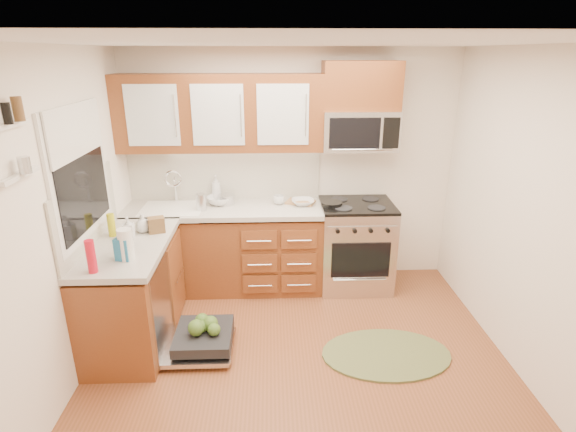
{
  "coord_description": "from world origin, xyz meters",
  "views": [
    {
      "loc": [
        -0.22,
        -3.0,
        2.44
      ],
      "look_at": [
        -0.07,
        0.85,
        1.03
      ],
      "focal_mm": 28.0,
      "sensor_mm": 36.0,
      "label": 1
    }
  ],
  "objects_px": {
    "stock_pot": "(226,199)",
    "cutting_board": "(301,202)",
    "upper_cabinets": "(220,113)",
    "range": "(355,245)",
    "microwave": "(359,130)",
    "sink": "(173,220)",
    "bowl_b": "(220,200)",
    "paper_towel_roll": "(126,244)",
    "skillet": "(332,204)",
    "bowl_a": "(303,202)",
    "rug": "(386,354)",
    "dishwasher": "(200,340)",
    "cup": "(279,200)"
  },
  "relations": [
    {
      "from": "cutting_board",
      "to": "bowl_a",
      "type": "height_order",
      "value": "bowl_a"
    },
    {
      "from": "range",
      "to": "microwave",
      "type": "xyz_separation_m",
      "value": [
        0.0,
        0.12,
        1.23
      ]
    },
    {
      "from": "upper_cabinets",
      "to": "range",
      "type": "relative_size",
      "value": 2.16
    },
    {
      "from": "sink",
      "to": "paper_towel_roll",
      "type": "xyz_separation_m",
      "value": [
        -0.1,
        -1.2,
        0.25
      ]
    },
    {
      "from": "stock_pot",
      "to": "cutting_board",
      "type": "relative_size",
      "value": 0.6
    },
    {
      "from": "range",
      "to": "cup",
      "type": "bearing_deg",
      "value": 173.55
    },
    {
      "from": "skillet",
      "to": "stock_pot",
      "type": "relative_size",
      "value": 1.24
    },
    {
      "from": "rug",
      "to": "bowl_b",
      "type": "relative_size",
      "value": 4.09
    },
    {
      "from": "paper_towel_roll",
      "to": "skillet",
      "type": "bearing_deg",
      "value": 33.53
    },
    {
      "from": "range",
      "to": "stock_pot",
      "type": "bearing_deg",
      "value": 175.36
    },
    {
      "from": "microwave",
      "to": "dishwasher",
      "type": "distance_m",
      "value": 2.55
    },
    {
      "from": "microwave",
      "to": "cup",
      "type": "xyz_separation_m",
      "value": [
        -0.82,
        -0.03,
        -0.73
      ]
    },
    {
      "from": "sink",
      "to": "skillet",
      "type": "height_order",
      "value": "skillet"
    },
    {
      "from": "sink",
      "to": "bowl_a",
      "type": "relative_size",
      "value": 2.64
    },
    {
      "from": "skillet",
      "to": "cutting_board",
      "type": "xyz_separation_m",
      "value": [
        -0.31,
        0.17,
        -0.04
      ]
    },
    {
      "from": "dishwasher",
      "to": "bowl_b",
      "type": "height_order",
      "value": "bowl_b"
    },
    {
      "from": "rug",
      "to": "cutting_board",
      "type": "distance_m",
      "value": 1.79
    },
    {
      "from": "microwave",
      "to": "upper_cabinets",
      "type": "bearing_deg",
      "value": 178.98
    },
    {
      "from": "skillet",
      "to": "cup",
      "type": "xyz_separation_m",
      "value": [
        -0.54,
        0.15,
        0.0
      ]
    },
    {
      "from": "sink",
      "to": "bowl_b",
      "type": "distance_m",
      "value": 0.52
    },
    {
      "from": "sink",
      "to": "stock_pot",
      "type": "height_order",
      "value": "stock_pot"
    },
    {
      "from": "bowl_a",
      "to": "paper_towel_roll",
      "type": "bearing_deg",
      "value": -138.85
    },
    {
      "from": "range",
      "to": "stock_pot",
      "type": "height_order",
      "value": "stock_pot"
    },
    {
      "from": "dishwasher",
      "to": "stock_pot",
      "type": "xyz_separation_m",
      "value": [
        0.16,
        1.24,
        0.88
      ]
    },
    {
      "from": "skillet",
      "to": "cup",
      "type": "distance_m",
      "value": 0.56
    },
    {
      "from": "bowl_a",
      "to": "cup",
      "type": "distance_m",
      "value": 0.25
    },
    {
      "from": "sink",
      "to": "skillet",
      "type": "distance_m",
      "value": 1.66
    },
    {
      "from": "range",
      "to": "sink",
      "type": "xyz_separation_m",
      "value": [
        -1.93,
        -0.01,
        0.33
      ]
    },
    {
      "from": "upper_cabinets",
      "to": "skillet",
      "type": "xyz_separation_m",
      "value": [
        1.12,
        -0.2,
        -0.9
      ]
    },
    {
      "from": "cutting_board",
      "to": "range",
      "type": "bearing_deg",
      "value": -11.49
    },
    {
      "from": "upper_cabinets",
      "to": "stock_pot",
      "type": "distance_m",
      "value": 0.9
    },
    {
      "from": "range",
      "to": "cutting_board",
      "type": "relative_size",
      "value": 3.22
    },
    {
      "from": "sink",
      "to": "cup",
      "type": "xyz_separation_m",
      "value": [
        1.11,
        0.1,
        0.17
      ]
    },
    {
      "from": "range",
      "to": "dishwasher",
      "type": "relative_size",
      "value": 1.36
    },
    {
      "from": "upper_cabinets",
      "to": "skillet",
      "type": "distance_m",
      "value": 1.46
    },
    {
      "from": "dishwasher",
      "to": "stock_pot",
      "type": "relative_size",
      "value": 3.94
    },
    {
      "from": "cutting_board",
      "to": "rug",
      "type": "bearing_deg",
      "value": -64.66
    },
    {
      "from": "dishwasher",
      "to": "cutting_board",
      "type": "height_order",
      "value": "cutting_board"
    },
    {
      "from": "sink",
      "to": "upper_cabinets",
      "type": "bearing_deg",
      "value": 16.45
    },
    {
      "from": "bowl_b",
      "to": "bowl_a",
      "type": "bearing_deg",
      "value": -3.61
    },
    {
      "from": "cutting_board",
      "to": "paper_towel_roll",
      "type": "distance_m",
      "value": 1.97
    },
    {
      "from": "microwave",
      "to": "skillet",
      "type": "bearing_deg",
      "value": -148.05
    },
    {
      "from": "stock_pot",
      "to": "bowl_b",
      "type": "relative_size",
      "value": 0.66
    },
    {
      "from": "range",
      "to": "rug",
      "type": "height_order",
      "value": "range"
    },
    {
      "from": "cup",
      "to": "bowl_a",
      "type": "bearing_deg",
      "value": -7.42
    },
    {
      "from": "sink",
      "to": "bowl_b",
      "type": "xyz_separation_m",
      "value": [
        0.48,
        0.13,
        0.17
      ]
    },
    {
      "from": "cutting_board",
      "to": "cup",
      "type": "height_order",
      "value": "cup"
    },
    {
      "from": "sink",
      "to": "dishwasher",
      "type": "relative_size",
      "value": 0.89
    },
    {
      "from": "upper_cabinets",
      "to": "microwave",
      "type": "height_order",
      "value": "upper_cabinets"
    },
    {
      "from": "microwave",
      "to": "stock_pot",
      "type": "relative_size",
      "value": 4.28
    }
  ]
}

